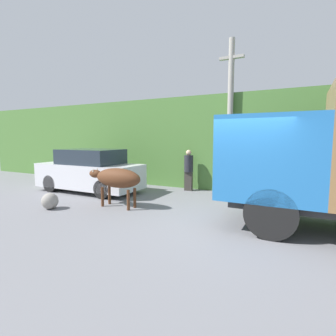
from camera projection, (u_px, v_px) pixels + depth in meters
ground_plane at (233, 227)px, 6.22m from camera, size 60.00×60.00×0.00m
hillside_embankment at (269, 143)px, 11.99m from camera, size 32.00×5.60×3.80m
building_backdrop at (196, 148)px, 12.25m from camera, size 4.48×2.70×3.24m
brown_cow at (117, 178)px, 7.95m from camera, size 1.91×0.60×1.20m
parked_suv at (89, 171)px, 10.28m from camera, size 4.22×1.72×1.67m
pedestrian_on_hill at (189, 168)px, 10.49m from camera, size 0.40×0.40×1.64m
utility_pole at (230, 115)px, 9.75m from camera, size 0.90×0.21×5.71m
roadside_rock at (50, 201)px, 7.78m from camera, size 0.48×0.48×0.48m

